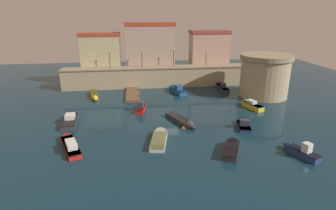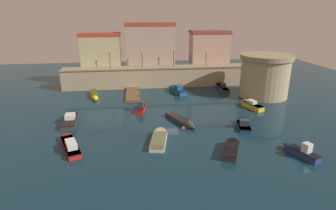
{
  "view_description": "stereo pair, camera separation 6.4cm",
  "coord_description": "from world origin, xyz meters",
  "px_view_note": "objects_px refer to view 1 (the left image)",
  "views": [
    {
      "loc": [
        -5.25,
        -38.76,
        15.24
      ],
      "look_at": [
        0.0,
        2.26,
        1.09
      ],
      "focal_mm": 29.5,
      "sensor_mm": 36.0,
      "label": 1
    },
    {
      "loc": [
        -5.19,
        -38.77,
        15.24
      ],
      "look_at": [
        0.0,
        2.26,
        1.09
      ],
      "focal_mm": 29.5,
      "sensor_mm": 36.0,
      "label": 2
    }
  ],
  "objects_px": {
    "moored_boat_12": "(69,143)",
    "quay_lamp_2": "(174,54)",
    "quay_lamp_1": "(142,56)",
    "moored_boat_8": "(232,147)",
    "moored_boat_6": "(221,87)",
    "mooring_buoy_0": "(183,128)",
    "quay_lamp_3": "(206,56)",
    "moored_boat_7": "(250,104)",
    "fortress_tower": "(265,75)",
    "moored_boat_2": "(183,122)",
    "moored_boat_9": "(243,123)",
    "moored_boat_1": "(300,150)",
    "moored_boat_10": "(71,118)",
    "moored_boat_3": "(94,95)",
    "quay_lamp_0": "(109,57)",
    "moored_boat_0": "(176,89)",
    "moored_boat_4": "(141,107)",
    "moored_boat_5": "(160,137)"
  },
  "relations": [
    {
      "from": "quay_lamp_3",
      "to": "moored_boat_7",
      "type": "relative_size",
      "value": 0.6
    },
    {
      "from": "quay_lamp_1",
      "to": "moored_boat_6",
      "type": "relative_size",
      "value": 0.53
    },
    {
      "from": "quay_lamp_2",
      "to": "moored_boat_2",
      "type": "relative_size",
      "value": 0.56
    },
    {
      "from": "moored_boat_8",
      "to": "moored_boat_6",
      "type": "bearing_deg",
      "value": 10.43
    },
    {
      "from": "moored_boat_7",
      "to": "moored_boat_2",
      "type": "bearing_deg",
      "value": 95.93
    },
    {
      "from": "moored_boat_12",
      "to": "quay_lamp_1",
      "type": "bearing_deg",
      "value": -41.53
    },
    {
      "from": "moored_boat_9",
      "to": "fortress_tower",
      "type": "bearing_deg",
      "value": -20.5
    },
    {
      "from": "moored_boat_4",
      "to": "moored_boat_10",
      "type": "distance_m",
      "value": 10.9
    },
    {
      "from": "fortress_tower",
      "to": "moored_boat_12",
      "type": "distance_m",
      "value": 36.07
    },
    {
      "from": "quay_lamp_1",
      "to": "quay_lamp_3",
      "type": "distance_m",
      "value": 13.5
    },
    {
      "from": "moored_boat_0",
      "to": "quay_lamp_3",
      "type": "bearing_deg",
      "value": -73.52
    },
    {
      "from": "moored_boat_2",
      "to": "quay_lamp_0",
      "type": "bearing_deg",
      "value": -175.03
    },
    {
      "from": "moored_boat_7",
      "to": "moored_boat_10",
      "type": "bearing_deg",
      "value": 77.02
    },
    {
      "from": "fortress_tower",
      "to": "moored_boat_6",
      "type": "height_order",
      "value": "fortress_tower"
    },
    {
      "from": "fortress_tower",
      "to": "moored_boat_10",
      "type": "xyz_separation_m",
      "value": [
        -33.24,
        -8.49,
        -3.49
      ]
    },
    {
      "from": "fortress_tower",
      "to": "moored_boat_3",
      "type": "relative_size",
      "value": 1.43
    },
    {
      "from": "quay_lamp_1",
      "to": "moored_boat_9",
      "type": "height_order",
      "value": "quay_lamp_1"
    },
    {
      "from": "moored_boat_0",
      "to": "moored_boat_6",
      "type": "relative_size",
      "value": 0.97
    },
    {
      "from": "moored_boat_7",
      "to": "fortress_tower",
      "type": "bearing_deg",
      "value": -58.07
    },
    {
      "from": "fortress_tower",
      "to": "moored_boat_2",
      "type": "relative_size",
      "value": 1.38
    },
    {
      "from": "moored_boat_4",
      "to": "mooring_buoy_0",
      "type": "distance_m",
      "value": 9.73
    },
    {
      "from": "moored_boat_0",
      "to": "moored_boat_9",
      "type": "distance_m",
      "value": 19.27
    },
    {
      "from": "moored_boat_0",
      "to": "moored_boat_8",
      "type": "bearing_deg",
      "value": 168.83
    },
    {
      "from": "moored_boat_6",
      "to": "moored_boat_8",
      "type": "distance_m",
      "value": 26.89
    },
    {
      "from": "moored_boat_12",
      "to": "fortress_tower",
      "type": "bearing_deg",
      "value": -83.69
    },
    {
      "from": "moored_boat_4",
      "to": "moored_boat_8",
      "type": "relative_size",
      "value": 0.88
    },
    {
      "from": "quay_lamp_1",
      "to": "moored_boat_2",
      "type": "distance_m",
      "value": 22.46
    },
    {
      "from": "quay_lamp_1",
      "to": "mooring_buoy_0",
      "type": "xyz_separation_m",
      "value": [
        4.61,
        -22.61,
        -6.54
      ]
    },
    {
      "from": "moored_boat_12",
      "to": "quay_lamp_2",
      "type": "bearing_deg",
      "value": -53.03
    },
    {
      "from": "moored_boat_6",
      "to": "mooring_buoy_0",
      "type": "xyz_separation_m",
      "value": [
        -11.4,
        -18.91,
        -0.47
      ]
    },
    {
      "from": "moored_boat_12",
      "to": "mooring_buoy_0",
      "type": "relative_size",
      "value": 14.63
    },
    {
      "from": "moored_boat_7",
      "to": "moored_boat_8",
      "type": "relative_size",
      "value": 0.99
    },
    {
      "from": "quay_lamp_0",
      "to": "moored_boat_9",
      "type": "xyz_separation_m",
      "value": [
        19.57,
        -22.79,
        -6.17
      ]
    },
    {
      "from": "moored_boat_7",
      "to": "quay_lamp_3",
      "type": "bearing_deg",
      "value": -4.75
    },
    {
      "from": "moored_boat_6",
      "to": "quay_lamp_3",
      "type": "bearing_deg",
      "value": 34.41
    },
    {
      "from": "moored_boat_3",
      "to": "moored_boat_5",
      "type": "xyz_separation_m",
      "value": [
        10.33,
        -19.08,
        -0.04
      ]
    },
    {
      "from": "quay_lamp_0",
      "to": "moored_boat_12",
      "type": "xyz_separation_m",
      "value": [
        -3.21,
        -26.17,
        -6.09
      ]
    },
    {
      "from": "quay_lamp_2",
      "to": "moored_boat_12",
      "type": "height_order",
      "value": "quay_lamp_2"
    },
    {
      "from": "moored_boat_6",
      "to": "mooring_buoy_0",
      "type": "relative_size",
      "value": 13.9
    },
    {
      "from": "moored_boat_1",
      "to": "moored_boat_2",
      "type": "height_order",
      "value": "moored_boat_1"
    },
    {
      "from": "moored_boat_10",
      "to": "moored_boat_2",
      "type": "bearing_deg",
      "value": -104.55
    },
    {
      "from": "quay_lamp_3",
      "to": "moored_boat_12",
      "type": "height_order",
      "value": "quay_lamp_3"
    },
    {
      "from": "moored_boat_3",
      "to": "moored_boat_10",
      "type": "bearing_deg",
      "value": -20.58
    },
    {
      "from": "quay_lamp_1",
      "to": "moored_boat_2",
      "type": "bearing_deg",
      "value": -76.84
    },
    {
      "from": "quay_lamp_1",
      "to": "moored_boat_8",
      "type": "xyz_separation_m",
      "value": [
        8.98,
        -29.66,
        -6.11
      ]
    },
    {
      "from": "moored_boat_2",
      "to": "quay_lamp_2",
      "type": "bearing_deg",
      "value": 152.0
    },
    {
      "from": "moored_boat_1",
      "to": "moored_boat_6",
      "type": "xyz_separation_m",
      "value": [
        -0.18,
        27.71,
        -0.03
      ]
    },
    {
      "from": "quay_lamp_2",
      "to": "quay_lamp_3",
      "type": "relative_size",
      "value": 1.22
    },
    {
      "from": "quay_lamp_1",
      "to": "moored_boat_0",
      "type": "bearing_deg",
      "value": -36.49
    },
    {
      "from": "quay_lamp_1",
      "to": "moored_boat_9",
      "type": "distance_m",
      "value": 27.0
    }
  ]
}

